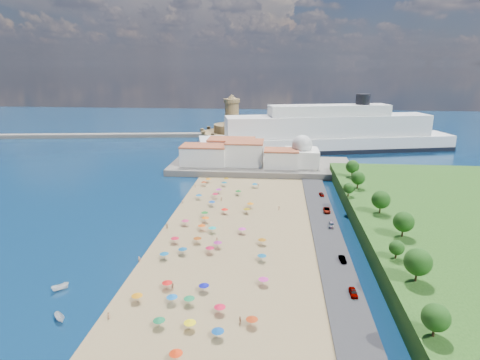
# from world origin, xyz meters

# --- Properties ---
(ground) EXTENTS (700.00, 700.00, 0.00)m
(ground) POSITION_xyz_m (0.00, 0.00, 0.00)
(ground) COLOR #071938
(ground) RESTS_ON ground
(terrace) EXTENTS (90.00, 36.00, 3.00)m
(terrace) POSITION_xyz_m (10.00, 73.00, 1.50)
(terrace) COLOR #59544C
(terrace) RESTS_ON ground
(jetty) EXTENTS (18.00, 70.00, 2.40)m
(jetty) POSITION_xyz_m (-12.00, 108.00, 1.20)
(jetty) COLOR #59544C
(jetty) RESTS_ON ground
(breakwater) EXTENTS (199.03, 34.77, 2.60)m
(breakwater) POSITION_xyz_m (-110.00, 153.00, 1.30)
(breakwater) COLOR #59544C
(breakwater) RESTS_ON ground
(waterfront_buildings) EXTENTS (57.00, 29.00, 11.00)m
(waterfront_buildings) POSITION_xyz_m (-3.05, 73.64, 7.88)
(waterfront_buildings) COLOR silver
(waterfront_buildings) RESTS_ON terrace
(domed_building) EXTENTS (16.00, 16.00, 15.00)m
(domed_building) POSITION_xyz_m (30.00, 71.00, 8.97)
(domed_building) COLOR silver
(domed_building) RESTS_ON terrace
(fortress) EXTENTS (40.00, 40.00, 32.40)m
(fortress) POSITION_xyz_m (-12.00, 138.00, 6.68)
(fortress) COLOR olive
(fortress) RESTS_ON ground
(cruise_ship) EXTENTS (156.18, 58.11, 33.89)m
(cruise_ship) POSITION_xyz_m (48.23, 120.95, 10.04)
(cruise_ship) COLOR black
(cruise_ship) RESTS_ON ground
(beach_parasols) EXTENTS (31.27, 114.79, 2.20)m
(beach_parasols) POSITION_xyz_m (-1.02, -10.52, 2.15)
(beach_parasols) COLOR gray
(beach_parasols) RESTS_ON beach
(beachgoers) EXTENTS (37.73, 95.78, 1.85)m
(beachgoers) POSITION_xyz_m (-2.49, -3.63, 1.09)
(beachgoers) COLOR tan
(beachgoers) RESTS_ON beach
(moored_boats) EXTENTS (9.86, 14.85, 1.55)m
(moored_boats) POSITION_xyz_m (-29.00, -49.13, 0.76)
(moored_boats) COLOR white
(moored_boats) RESTS_ON ground
(parked_cars) EXTENTS (2.68, 75.31, 1.45)m
(parked_cars) POSITION_xyz_m (36.00, -1.89, 1.38)
(parked_cars) COLOR gray
(parked_cars) RESTS_ON promenade
(hillside_trees) EXTENTS (13.61, 107.65, 7.53)m
(hillside_trees) POSITION_xyz_m (48.94, -8.71, 10.13)
(hillside_trees) COLOR #382314
(hillside_trees) RESTS_ON hillside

